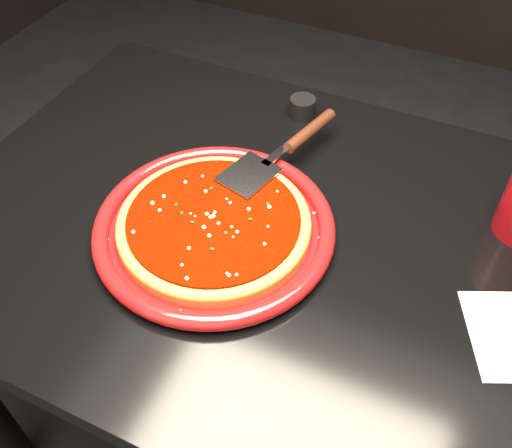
{
  "coord_description": "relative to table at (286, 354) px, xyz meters",
  "views": [
    {
      "loc": [
        0.2,
        -0.59,
        1.44
      ],
      "look_at": [
        -0.06,
        -0.02,
        0.77
      ],
      "focal_mm": 40.0,
      "sensor_mm": 36.0,
      "label": 1
    }
  ],
  "objects": [
    {
      "name": "floor",
      "position": [
        0.0,
        0.0,
        -0.38
      ],
      "size": [
        4.0,
        4.0,
        0.01
      ],
      "primitive_type": "cube",
      "color": "black",
      "rests_on": "ground"
    },
    {
      "name": "table",
      "position": [
        0.0,
        0.0,
        0.0
      ],
      "size": [
        1.2,
        0.8,
        0.75
      ],
      "primitive_type": "cube",
      "color": "black",
      "rests_on": "floor"
    },
    {
      "name": "plate",
      "position": [
        -0.12,
        -0.05,
        0.39
      ],
      "size": [
        0.46,
        0.46,
        0.03
      ],
      "primitive_type": "cylinder",
      "rotation": [
        0.0,
        0.0,
        0.21
      ],
      "color": "maroon",
      "rests_on": "table"
    },
    {
      "name": "pizza_crust",
      "position": [
        -0.12,
        -0.05,
        0.39
      ],
      "size": [
        0.37,
        0.37,
        0.02
      ],
      "primitive_type": "cylinder",
      "rotation": [
        0.0,
        0.0,
        0.21
      ],
      "color": "brown",
      "rests_on": "plate"
    },
    {
      "name": "pizza_crust_rim",
      "position": [
        -0.12,
        -0.05,
        0.4
      ],
      "size": [
        0.37,
        0.37,
        0.02
      ],
      "primitive_type": "torus",
      "rotation": [
        0.0,
        0.0,
        0.21
      ],
      "color": "brown",
      "rests_on": "plate"
    },
    {
      "name": "pizza_sauce",
      "position": [
        -0.12,
        -0.05,
        0.41
      ],
      "size": [
        0.33,
        0.33,
        0.01
      ],
      "primitive_type": "cylinder",
      "rotation": [
        0.0,
        0.0,
        0.21
      ],
      "color": "#6A0E00",
      "rests_on": "plate"
    },
    {
      "name": "parmesan_dusting",
      "position": [
        -0.12,
        -0.05,
        0.42
      ],
      "size": [
        0.27,
        0.27,
        0.01
      ],
      "primitive_type": null,
      "color": "beige",
      "rests_on": "plate"
    },
    {
      "name": "basil_flecks",
      "position": [
        -0.12,
        -0.05,
        0.41
      ],
      "size": [
        0.24,
        0.24,
        0.0
      ],
      "primitive_type": null,
      "color": "black",
      "rests_on": "plate"
    },
    {
      "name": "pizza_server",
      "position": [
        -0.08,
        0.13,
        0.42
      ],
      "size": [
        0.17,
        0.33,
        0.02
      ],
      "primitive_type": null,
      "rotation": [
        0.0,
        0.0,
        -0.26
      ],
      "color": "#ADAFB4",
      "rests_on": "plate"
    },
    {
      "name": "ramekin",
      "position": [
        -0.11,
        0.3,
        0.39
      ],
      "size": [
        0.05,
        0.05,
        0.04
      ],
      "primitive_type": "cylinder",
      "rotation": [
        0.0,
        0.0,
        0.06
      ],
      "color": "black",
      "rests_on": "table"
    }
  ]
}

